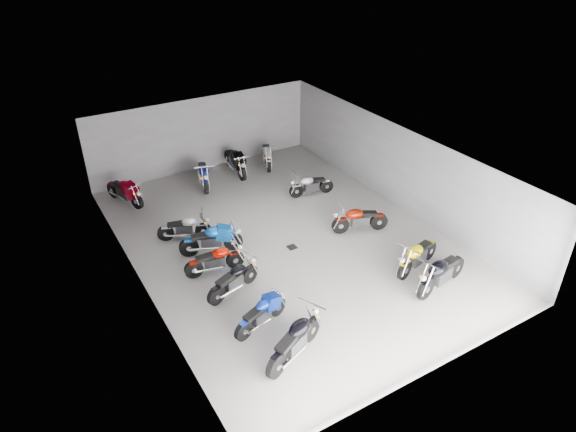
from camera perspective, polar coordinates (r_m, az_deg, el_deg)
name	(u,v)px	position (r m, az deg, el deg)	size (l,w,h in m)	color
ground	(285,240)	(17.95, -0.38, -2.72)	(14.00, 14.00, 0.00)	#999691
wall_back	(203,134)	(22.88, -9.46, 9.02)	(10.00, 0.10, 3.20)	gray
wall_left	(137,243)	(15.57, -16.48, -2.89)	(0.10, 14.00, 3.20)	gray
wall_right	(399,167)	(19.86, 12.18, 5.30)	(0.10, 14.00, 3.20)	gray
ceiling	(284,156)	(16.41, -0.42, 6.71)	(10.00, 14.00, 0.04)	black
drain_grate	(292,247)	(17.59, 0.45, -3.47)	(0.32, 0.32, 0.01)	black
motorcycle_left_a	(295,340)	(13.37, 0.79, -13.65)	(2.10, 1.03, 0.98)	black
motorcycle_left_b	(261,313)	(14.26, -2.97, -10.76)	(1.84, 0.67, 0.83)	black
motorcycle_left_c	(234,280)	(15.45, -6.06, -7.05)	(1.91, 0.72, 0.86)	black
motorcycle_left_d	(215,260)	(16.34, -8.09, -4.85)	(1.95, 0.47, 0.86)	black
motorcycle_left_e	(212,240)	(17.25, -8.47, -2.61)	(2.08, 0.74, 0.94)	black
motorcycle_left_f	(185,228)	(18.17, -11.39, -1.29)	(1.77, 0.82, 0.82)	black
motorcycle_right_a	(441,273)	(16.18, 16.66, -6.07)	(2.27, 0.63, 1.01)	black
motorcycle_right_b	(417,255)	(16.81, 14.17, -4.28)	(2.10, 0.71, 0.94)	black
motorcycle_right_d	(359,219)	(18.38, 7.92, -0.36)	(1.99, 0.83, 0.91)	black
motorcycle_right_f	(311,185)	(20.65, 2.56, 3.47)	(1.87, 0.52, 0.83)	black
motorcycle_back_a	(125,191)	(21.00, -17.70, 2.62)	(0.90, 2.05, 0.94)	black
motorcycle_back_c	(204,174)	(21.63, -9.36, 4.62)	(0.78, 2.14, 0.96)	black
motorcycle_back_d	(235,161)	(22.53, -5.88, 6.07)	(0.51, 2.34, 1.03)	black
motorcycle_back_e	(267,155)	(23.20, -2.35, 6.82)	(0.97, 2.01, 0.94)	black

